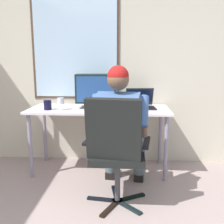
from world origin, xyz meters
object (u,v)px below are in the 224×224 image
at_px(crt_monitor, 96,89).
at_px(wine_glass, 61,102).
at_px(laptop, 140,103).
at_px(person_seated, 120,129).
at_px(coffee_mug, 48,105).
at_px(office_chair, 116,146).
at_px(desk, 99,115).

bearing_deg(crt_monitor, wine_glass, -154.83).
bearing_deg(laptop, person_seated, -108.57).
bearing_deg(coffee_mug, crt_monitor, 18.63).
bearing_deg(laptop, wine_glass, -166.84).
relative_size(office_chair, wine_glass, 7.40).
height_order(desk, crt_monitor, crt_monitor).
height_order(desk, laptop, laptop).
distance_m(office_chair, laptop, 0.96).
bearing_deg(laptop, office_chair, -105.13).
relative_size(crt_monitor, laptop, 1.36).
distance_m(laptop, wine_glass, 0.92).
distance_m(office_chair, crt_monitor, 0.99).
relative_size(person_seated, wine_glass, 9.24).
xyz_separation_m(person_seated, crt_monitor, (-0.30, 0.60, 0.32)).
relative_size(wine_glass, coffee_mug, 1.25).
bearing_deg(laptop, crt_monitor, -176.43).
bearing_deg(coffee_mug, laptop, 11.35).
height_order(laptop, wine_glass, laptop).
height_order(office_chair, wine_glass, office_chair).
distance_m(crt_monitor, wine_glass, 0.43).
xyz_separation_m(office_chair, wine_glass, (-0.65, 0.69, 0.27)).
relative_size(laptop, wine_glass, 2.60).
bearing_deg(office_chair, desk, 105.76).
distance_m(office_chair, wine_glass, 0.99).
bearing_deg(person_seated, office_chair, -96.53).
height_order(person_seated, crt_monitor, person_seated).
bearing_deg(desk, crt_monitor, 133.90).
xyz_separation_m(laptop, coffee_mug, (-1.04, -0.21, -0.01)).
relative_size(person_seated, laptop, 3.55).
bearing_deg(laptop, coffee_mug, -168.65).
distance_m(desk, laptop, 0.50).
relative_size(desk, office_chair, 1.60).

